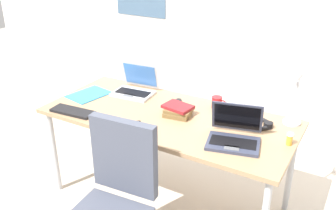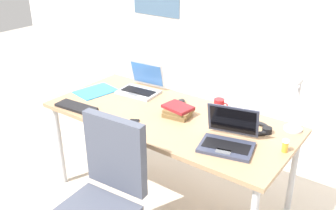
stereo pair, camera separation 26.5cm
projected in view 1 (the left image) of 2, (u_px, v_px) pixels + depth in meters
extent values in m
plane|color=#B7AD9E|center=(168.00, 198.00, 3.00)|extent=(12.00, 12.00, 0.00)
cube|color=silver|center=(230.00, 10.00, 3.32)|extent=(6.00, 0.12, 2.60)
cube|color=#9E7A56|center=(168.00, 117.00, 2.70)|extent=(1.80, 0.80, 0.03)
cylinder|color=#B2B5BA|center=(54.00, 152.00, 2.96)|extent=(0.04, 0.04, 0.71)
cylinder|color=#B2B5BA|center=(108.00, 118.00, 3.50)|extent=(0.04, 0.04, 0.71)
cylinder|color=#B2B5BA|center=(291.00, 170.00, 2.74)|extent=(0.04, 0.04, 0.71)
cylinder|color=silver|center=(292.00, 122.00, 2.57)|extent=(0.12, 0.12, 0.02)
cylinder|color=silver|center=(295.00, 99.00, 2.50)|extent=(0.02, 0.02, 0.34)
cylinder|color=silver|center=(298.00, 77.00, 2.39)|extent=(0.01, 0.08, 0.01)
cone|color=silver|center=(296.00, 78.00, 2.36)|extent=(0.07, 0.09, 0.09)
cube|color=#B7BABC|center=(133.00, 94.00, 3.02)|extent=(0.33, 0.25, 0.02)
cube|color=black|center=(133.00, 92.00, 3.01)|extent=(0.29, 0.14, 0.00)
cube|color=#595B60|center=(128.00, 96.00, 2.96)|extent=(0.09, 0.06, 0.00)
cube|color=#B7BABC|center=(140.00, 75.00, 3.08)|extent=(0.32, 0.09, 0.21)
cube|color=#3F72BF|center=(140.00, 75.00, 3.08)|extent=(0.29, 0.07, 0.18)
cube|color=#33384C|center=(233.00, 144.00, 2.31)|extent=(0.36, 0.29, 0.02)
cube|color=black|center=(233.00, 142.00, 2.30)|extent=(0.30, 0.19, 0.00)
cube|color=#595B60|center=(232.00, 148.00, 2.24)|extent=(0.10, 0.07, 0.00)
cube|color=#33384C|center=(237.00, 117.00, 2.39)|extent=(0.33, 0.15, 0.21)
cube|color=black|center=(237.00, 117.00, 2.38)|extent=(0.29, 0.12, 0.18)
cube|color=black|center=(73.00, 111.00, 2.72)|extent=(0.34, 0.15, 0.02)
ellipsoid|color=black|center=(178.00, 101.00, 2.87)|extent=(0.07, 0.10, 0.03)
cube|color=black|center=(135.00, 126.00, 2.53)|extent=(0.12, 0.15, 0.01)
torus|color=black|center=(257.00, 123.00, 2.55)|extent=(0.18, 0.18, 0.03)
cylinder|color=black|center=(247.00, 120.00, 2.58)|extent=(0.06, 0.06, 0.04)
cylinder|color=black|center=(268.00, 125.00, 2.51)|extent=(0.06, 0.06, 0.04)
cylinder|color=gold|center=(289.00, 140.00, 2.31)|extent=(0.04, 0.04, 0.06)
cylinder|color=white|center=(290.00, 134.00, 2.29)|extent=(0.04, 0.04, 0.01)
cube|color=brown|center=(177.00, 114.00, 2.67)|extent=(0.20, 0.16, 0.03)
cube|color=brown|center=(179.00, 110.00, 2.68)|extent=(0.20, 0.17, 0.02)
cube|color=maroon|center=(178.00, 107.00, 2.67)|extent=(0.22, 0.17, 0.02)
cube|color=#338CC6|center=(89.00, 95.00, 3.02)|extent=(0.29, 0.35, 0.01)
cylinder|color=#B21E23|center=(217.00, 102.00, 2.78)|extent=(0.08, 0.08, 0.09)
torus|color=#B21E23|center=(223.00, 103.00, 2.76)|extent=(0.05, 0.01, 0.05)
cube|color=#474C5B|center=(124.00, 156.00, 2.22)|extent=(0.42, 0.09, 0.48)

